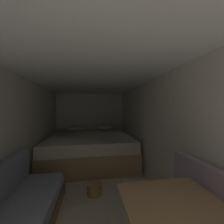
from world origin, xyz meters
TOP-DOWN VIEW (x-y plane):
  - ground_plane at (0.00, 2.04)m, footprint 7.01×7.01m
  - wall_back at (0.00, 4.57)m, footprint 2.42×0.05m
  - wall_left at (-1.19, 2.04)m, footprint 0.05×5.01m
  - wall_right at (1.19, 2.04)m, footprint 0.05×5.01m
  - ceiling_slab at (0.00, 2.04)m, footprint 2.42×5.01m
  - bed at (0.00, 3.50)m, footprint 2.20×2.01m
  - dinette_table at (0.63, 0.75)m, footprint 0.76×0.58m
  - wicker_basket at (0.07, 2.05)m, footprint 0.26×0.26m

SIDE VIEW (x-z plane):
  - ground_plane at x=0.00m, z-range 0.00..0.00m
  - wicker_basket at x=0.07m, z-range 0.00..0.18m
  - bed at x=0.00m, z-range -0.09..0.82m
  - dinette_table at x=0.63m, z-range 0.27..1.00m
  - wall_back at x=0.00m, z-range 0.00..2.01m
  - wall_left at x=-1.19m, z-range 0.00..2.01m
  - wall_right at x=1.19m, z-range 0.00..2.01m
  - ceiling_slab at x=0.00m, z-range 2.01..2.06m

